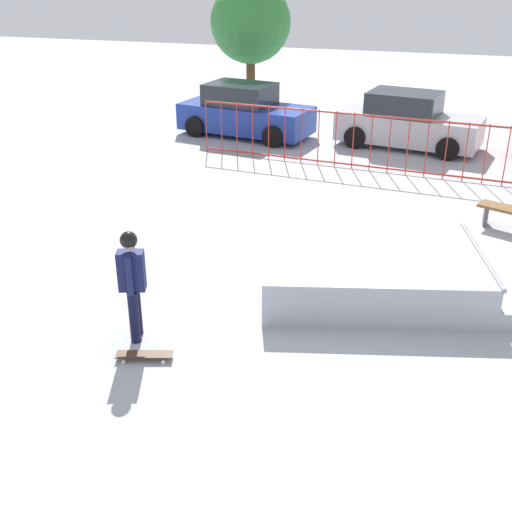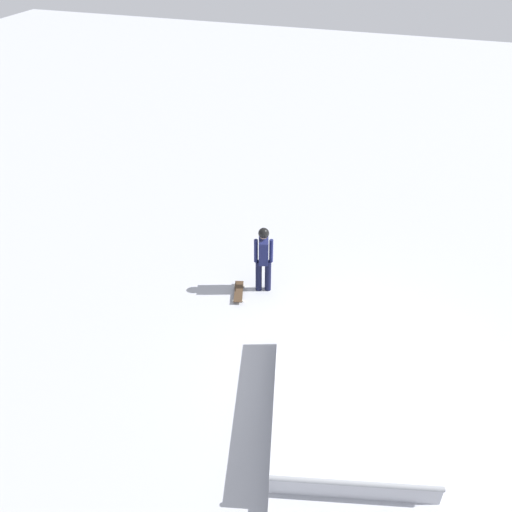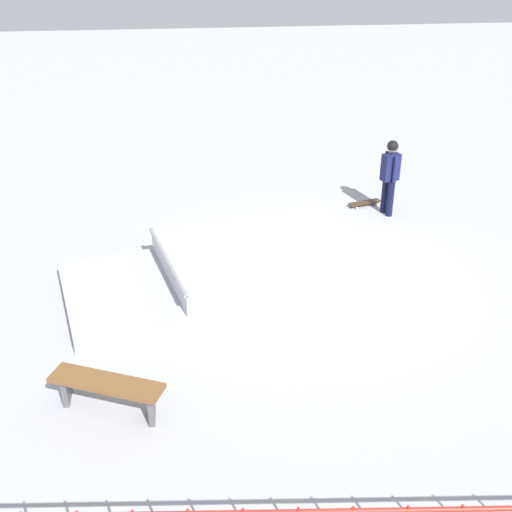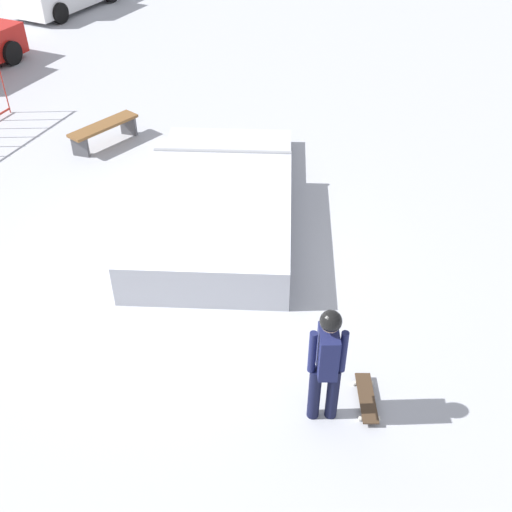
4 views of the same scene
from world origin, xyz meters
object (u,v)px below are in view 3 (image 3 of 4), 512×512
(skater, at_px, (390,172))
(park_bench, at_px, (107,388))
(skateboard, at_px, (365,203))
(skate_ramp, at_px, (239,266))

(skater, relative_size, park_bench, 1.06)
(skateboard, distance_m, park_bench, 8.37)
(skateboard, xyz_separation_m, park_bench, (5.35, 6.43, 0.28))
(skate_ramp, distance_m, skateboard, 4.53)
(park_bench, bearing_deg, skateboard, -129.75)
(skate_ramp, distance_m, park_bench, 3.89)
(skate_ramp, bearing_deg, park_bench, 43.58)
(skateboard, bearing_deg, skater, -70.89)
(park_bench, bearing_deg, skater, -133.90)
(skate_ramp, distance_m, skater, 4.53)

